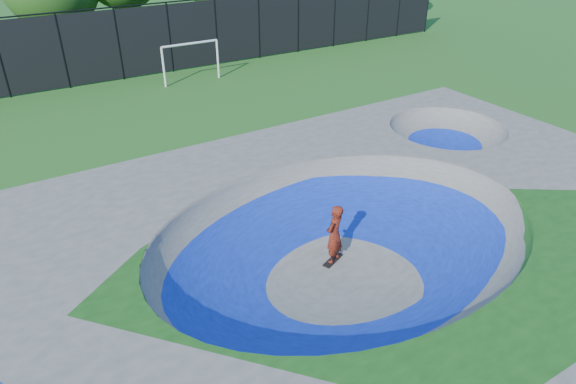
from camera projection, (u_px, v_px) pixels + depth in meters
The scene contains 6 objects.
ground at pixel (345, 271), 14.23m from camera, with size 120.00×120.00×0.00m, color #205A19.
skate_deck at pixel (347, 249), 13.86m from camera, with size 22.00×14.00×1.50m, color gray.
skater at pixel (334, 234), 14.20m from camera, with size 0.66×0.44×1.82m, color red.
skateboard at pixel (333, 260), 14.64m from camera, with size 0.78×0.22×0.05m, color black.
soccer_goal at pixel (191, 55), 28.56m from camera, with size 3.37×0.12×2.23m.
fence at pixel (119, 43), 28.73m from camera, with size 48.09×0.09×4.04m.
Camera 1 is at (-7.32, -8.77, 8.91)m, focal length 32.00 mm.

